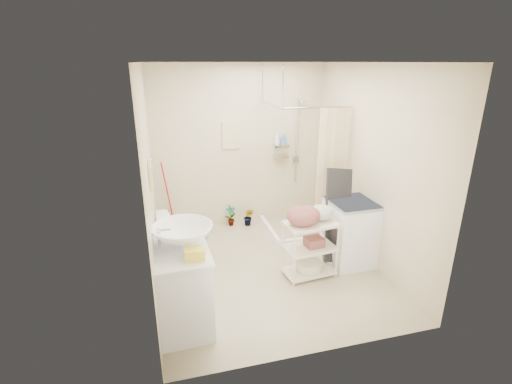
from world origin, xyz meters
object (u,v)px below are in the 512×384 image
toilet (184,236)px  washing_machine (351,232)px  vanity (181,283)px  laundry_rack (310,244)px

toilet → washing_machine: washing_machine is taller
vanity → laundry_rack: size_ratio=1.13×
vanity → washing_machine: (2.30, 0.65, 0.00)m
toilet → washing_machine: size_ratio=0.81×
toilet → washing_machine: bearing=-107.0°
vanity → laundry_rack: 1.69m
toilet → laundry_rack: (1.51, -0.83, 0.09)m
vanity → washing_machine: 2.39m
washing_machine → laundry_rack: bearing=-166.1°
vanity → toilet: vanity is taller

